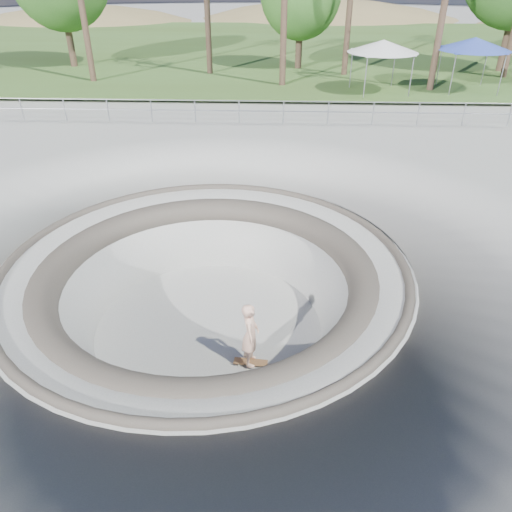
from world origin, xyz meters
name	(u,v)px	position (x,y,z in m)	size (l,w,h in m)	color
ground	(205,265)	(0.00, 0.00, 0.00)	(180.00, 180.00, 0.00)	#A6A6A1
skate_bowl	(209,322)	(0.00, 0.00, -1.83)	(14.00, 14.00, 4.10)	#A6A6A1
grass_strip	(258,47)	(0.00, 34.00, 0.22)	(180.00, 36.00, 0.12)	#395220
distant_hills	(294,80)	(3.78, 57.17, -7.02)	(103.20, 45.00, 28.60)	olive
safety_railing	(239,112)	(0.00, 12.00, 0.69)	(25.00, 0.06, 1.03)	gray
skateboard	(251,362)	(1.21, -1.49, -1.83)	(0.85, 0.30, 0.09)	brown
skater	(250,334)	(1.21, -1.49, -0.96)	(0.62, 0.41, 1.71)	#E9B297
canopy_white	(383,46)	(7.25, 18.00, 2.62)	(5.21, 5.21, 2.67)	gray
canopy_blue	(475,44)	(12.21, 18.65, 2.68)	(5.43, 5.43, 2.74)	gray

